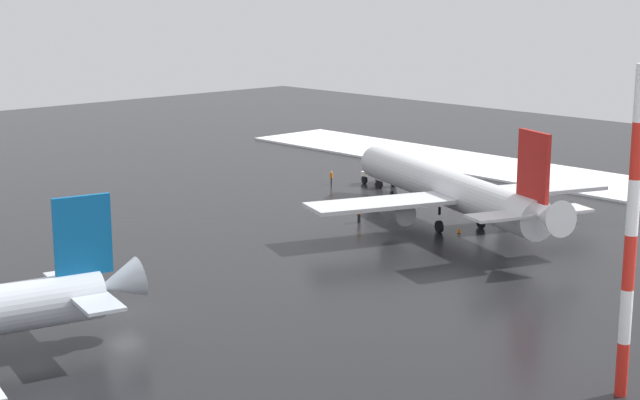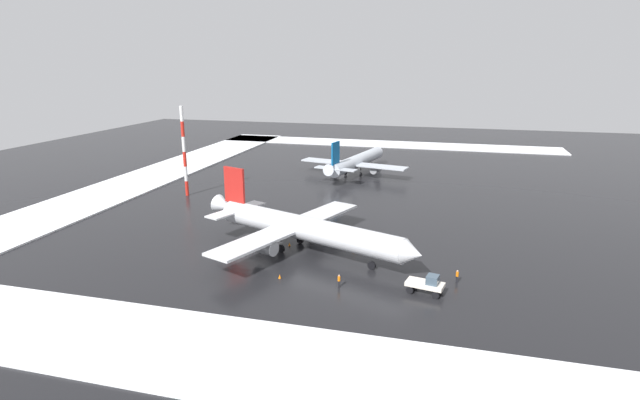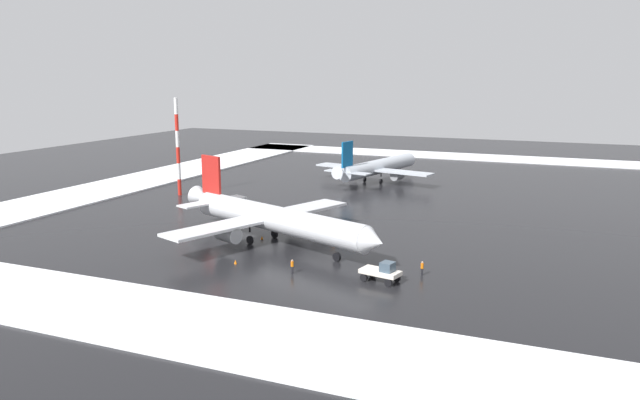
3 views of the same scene
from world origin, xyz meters
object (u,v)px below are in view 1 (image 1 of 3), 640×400
object	(u,v)px
antenna_mast	(631,235)
airplane_far_rear	(449,188)
pushback_tug	(378,174)
traffic_cone_near_nose	(459,230)
ground_crew_near_tug	(359,213)
traffic_cone_mid_line	(511,207)
ground_crew_by_nose_gear	(455,189)
ground_crew_mid_apron	(331,177)

from	to	relation	value
antenna_mast	airplane_far_rear	bearing A→B (deg)	53.13
pushback_tug	traffic_cone_near_nose	world-z (taller)	pushback_tug
airplane_far_rear	antenna_mast	size ratio (longest dim) A/B	1.91
ground_crew_near_tug	traffic_cone_mid_line	size ratio (longest dim) A/B	3.11
antenna_mast	traffic_cone_near_nose	xyz separation A→B (m)	(23.55, 30.87, -9.25)
airplane_far_rear	ground_crew_near_tug	size ratio (longest dim) A/B	21.34
pushback_tug	traffic_cone_mid_line	size ratio (longest dim) A/B	9.01
airplane_far_rear	ground_crew_near_tug	world-z (taller)	airplane_far_rear
ground_crew_near_tug	pushback_tug	bearing A→B (deg)	32.58
pushback_tug	traffic_cone_near_nose	bearing A→B (deg)	164.13
ground_crew_by_nose_gear	airplane_far_rear	bearing A→B (deg)	-101.65
ground_crew_near_tug	traffic_cone_near_nose	xyz separation A→B (m)	(4.10, -9.52, -0.70)
airplane_far_rear	traffic_cone_mid_line	bearing A→B (deg)	-69.62
pushback_tug	traffic_cone_near_nose	xyz separation A→B (m)	(-11.39, -21.66, -1.01)
ground_crew_mid_apron	ground_crew_by_nose_gear	bearing A→B (deg)	153.28
airplane_far_rear	traffic_cone_mid_line	xyz separation A→B (m)	(10.32, -0.06, -3.45)
pushback_tug	ground_crew_near_tug	xyz separation A→B (m)	(-15.49, -12.15, -0.31)
ground_crew_mid_apron	ground_crew_by_nose_gear	size ratio (longest dim) A/B	1.00
ground_crew_mid_apron	traffic_cone_mid_line	xyz separation A→B (m)	(4.69, -22.75, -0.70)
ground_crew_mid_apron	ground_crew_near_tug	size ratio (longest dim) A/B	1.00
ground_crew_mid_apron	traffic_cone_near_nose	size ratio (longest dim) A/B	3.11
ground_crew_by_nose_gear	pushback_tug	bearing A→B (deg)	137.37
airplane_far_rear	ground_crew_mid_apron	world-z (taller)	airplane_far_rear
ground_crew_near_tug	antenna_mast	size ratio (longest dim) A/B	0.09
traffic_cone_mid_line	traffic_cone_near_nose	bearing A→B (deg)	-167.89
antenna_mast	pushback_tug	bearing A→B (deg)	56.36
traffic_cone_near_nose	ground_crew_mid_apron	bearing A→B (deg)	74.15
pushback_tug	airplane_far_rear	bearing A→B (deg)	164.55
ground_crew_by_nose_gear	antenna_mast	xyz separation A→B (m)	(-36.04, -41.62, 8.56)
airplane_far_rear	traffic_cone_mid_line	world-z (taller)	airplane_far_rear
ground_crew_mid_apron	ground_crew_by_nose_gear	xyz separation A→B (m)	(5.30, -14.55, 0.00)
ground_crew_mid_apron	traffic_cone_mid_line	world-z (taller)	ground_crew_mid_apron
ground_crew_by_nose_gear	antenna_mast	size ratio (longest dim) A/B	0.09
ground_crew_by_nose_gear	traffic_cone_near_nose	world-z (taller)	ground_crew_by_nose_gear
traffic_cone_near_nose	airplane_far_rear	bearing A→B (deg)	59.29
ground_crew_mid_apron	antenna_mast	bearing A→B (deg)	104.57
ground_crew_near_tug	ground_crew_by_nose_gear	bearing A→B (deg)	-1.24
ground_crew_by_nose_gear	ground_crew_near_tug	world-z (taller)	same
ground_crew_mid_apron	antenna_mast	xyz separation A→B (m)	(-30.74, -56.17, 8.56)
antenna_mast	traffic_cone_near_nose	world-z (taller)	antenna_mast
ground_crew_by_nose_gear	ground_crew_mid_apron	bearing A→B (deg)	151.68
ground_crew_by_nose_gear	ground_crew_near_tug	size ratio (longest dim) A/B	1.00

